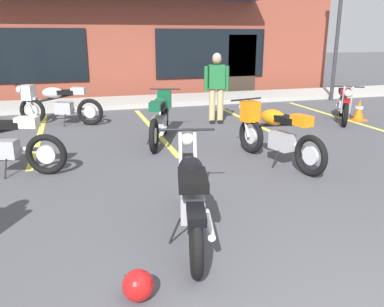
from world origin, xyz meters
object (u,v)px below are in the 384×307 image
motorcycle_foreground_classic (192,195)px  motorcycle_orange_scrambler (344,103)px  motorcycle_black_cruiser (56,103)px  motorcycle_blue_standard (274,131)px  helmet_on_pavement (138,285)px  traffic_cone (359,110)px  motorcycle_silver_naked (160,116)px  person_in_black_shirt (217,84)px

motorcycle_foreground_classic → motorcycle_orange_scrambler: bearing=41.0°
motorcycle_black_cruiser → motorcycle_blue_standard: (3.59, -4.18, 0.00)m
helmet_on_pavement → traffic_cone: bearing=40.4°
motorcycle_black_cruiser → motorcycle_silver_naked: size_ratio=0.99×
motorcycle_black_cruiser → motorcycle_silver_naked: (2.06, -2.30, 0.00)m
motorcycle_foreground_classic → traffic_cone: (5.78, 4.61, -0.20)m
motorcycle_orange_scrambler → motorcycle_foreground_classic: bearing=-139.0°
motorcycle_foreground_classic → motorcycle_blue_standard: size_ratio=1.00×
motorcycle_foreground_classic → traffic_cone: size_ratio=3.92×
person_in_black_shirt → helmet_on_pavement: 6.97m
motorcycle_silver_naked → motorcycle_foreground_classic: bearing=-97.6°
helmet_on_pavement → traffic_cone: traffic_cone is taller
motorcycle_blue_standard → helmet_on_pavement: 4.14m
traffic_cone → motorcycle_silver_naked: bearing=-173.2°
motorcycle_black_cruiser → motorcycle_orange_scrambler: 7.06m
motorcycle_silver_naked → motorcycle_orange_scrambler: size_ratio=1.10×
motorcycle_orange_scrambler → helmet_on_pavement: size_ratio=7.06×
helmet_on_pavement → motorcycle_blue_standard: bearing=47.3°
motorcycle_blue_standard → traffic_cone: (3.71, 2.50, -0.27)m
motorcycle_foreground_classic → motorcycle_black_cruiser: bearing=103.6°
helmet_on_pavement → motorcycle_foreground_classic: bearing=51.8°
motorcycle_black_cruiser → motorcycle_foreground_classic: bearing=-76.4°
person_in_black_shirt → traffic_cone: person_in_black_shirt is taller
motorcycle_blue_standard → motorcycle_orange_scrambler: (3.28, 2.54, -0.07)m
motorcycle_orange_scrambler → person_in_black_shirt: size_ratio=1.10×
motorcycle_foreground_classic → motorcycle_silver_naked: (0.53, 3.99, 0.07)m
helmet_on_pavement → traffic_cone: size_ratio=0.49×
motorcycle_foreground_classic → motorcycle_orange_scrambler: (5.35, 4.65, 0.00)m
motorcycle_foreground_classic → motorcycle_orange_scrambler: same height
motorcycle_orange_scrambler → motorcycle_black_cruiser: bearing=166.6°
person_in_black_shirt → motorcycle_orange_scrambler: bearing=-12.4°
motorcycle_black_cruiser → traffic_cone: 7.50m
motorcycle_black_cruiser → traffic_cone: (7.30, -1.68, -0.27)m
motorcycle_foreground_classic → helmet_on_pavement: bearing=-128.2°
motorcycle_foreground_classic → helmet_on_pavement: motorcycle_foreground_classic is taller
motorcycle_foreground_classic → motorcycle_blue_standard: (2.07, 2.11, 0.07)m
motorcycle_blue_standard → motorcycle_foreground_classic: bearing=-134.4°
motorcycle_orange_scrambler → motorcycle_blue_standard: bearing=-142.2°
traffic_cone → helmet_on_pavement: bearing=-139.6°
helmet_on_pavement → motorcycle_silver_naked: bearing=75.6°
motorcycle_orange_scrambler → traffic_cone: 0.48m
person_in_black_shirt → helmet_on_pavement: person_in_black_shirt is taller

